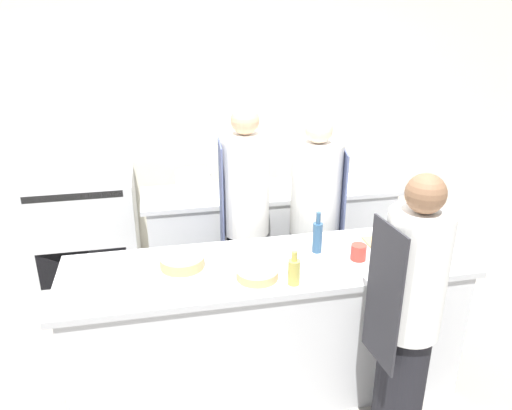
{
  "coord_description": "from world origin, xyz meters",
  "views": [
    {
      "loc": [
        -0.62,
        -2.63,
        2.41
      ],
      "look_at": [
        0.0,
        0.35,
        1.17
      ],
      "focal_mm": 35.0,
      "sensor_mm": 36.0,
      "label": 1
    }
  ],
  "objects_px": {
    "bottle_vinegar": "(442,243)",
    "bowl_mixing_large": "(182,262)",
    "chef_at_stove": "(315,224)",
    "chef_at_pass_far": "(245,222)",
    "bottle_wine": "(317,236)",
    "oven_range": "(85,229)",
    "bottle_olive_oil": "(294,271)",
    "chef_at_prep_near": "(408,319)",
    "stockpot": "(194,183)",
    "cup": "(358,252)",
    "bowl_prep_small": "(257,274)"
  },
  "relations": [
    {
      "from": "bowl_mixing_large",
      "to": "stockpot",
      "type": "height_order",
      "value": "stockpot"
    },
    {
      "from": "bottle_vinegar",
      "to": "bowl_mixing_large",
      "type": "distance_m",
      "value": 1.61
    },
    {
      "from": "bottle_olive_oil",
      "to": "bottle_vinegar",
      "type": "bearing_deg",
      "value": 6.08
    },
    {
      "from": "cup",
      "to": "bottle_vinegar",
      "type": "bearing_deg",
      "value": -10.45
    },
    {
      "from": "chef_at_pass_far",
      "to": "cup",
      "type": "bearing_deg",
      "value": -139.89
    },
    {
      "from": "bottle_olive_oil",
      "to": "bottle_wine",
      "type": "height_order",
      "value": "bottle_wine"
    },
    {
      "from": "bottle_vinegar",
      "to": "bottle_wine",
      "type": "bearing_deg",
      "value": 161.36
    },
    {
      "from": "oven_range",
      "to": "bottle_olive_oil",
      "type": "distance_m",
      "value": 2.49
    },
    {
      "from": "oven_range",
      "to": "stockpot",
      "type": "distance_m",
      "value": 1.2
    },
    {
      "from": "bottle_wine",
      "to": "stockpot",
      "type": "height_order",
      "value": "bottle_wine"
    },
    {
      "from": "oven_range",
      "to": "stockpot",
      "type": "height_order",
      "value": "stockpot"
    },
    {
      "from": "bottle_vinegar",
      "to": "bowl_prep_small",
      "type": "bearing_deg",
      "value": 179.82
    },
    {
      "from": "chef_at_prep_near",
      "to": "chef_at_pass_far",
      "type": "xyz_separation_m",
      "value": [
        -0.64,
        1.32,
        0.05
      ]
    },
    {
      "from": "oven_range",
      "to": "chef_at_prep_near",
      "type": "height_order",
      "value": "chef_at_prep_near"
    },
    {
      "from": "chef_at_stove",
      "to": "bottle_vinegar",
      "type": "relative_size",
      "value": 5.97
    },
    {
      "from": "cup",
      "to": "bottle_wine",
      "type": "bearing_deg",
      "value": 145.35
    },
    {
      "from": "bowl_mixing_large",
      "to": "stockpot",
      "type": "xyz_separation_m",
      "value": [
        0.18,
        1.2,
        0.07
      ]
    },
    {
      "from": "chef_at_stove",
      "to": "stockpot",
      "type": "xyz_separation_m",
      "value": [
        -0.87,
        0.57,
        0.19
      ]
    },
    {
      "from": "oven_range",
      "to": "cup",
      "type": "height_order",
      "value": "cup"
    },
    {
      "from": "chef_at_pass_far",
      "to": "bowl_mixing_large",
      "type": "bearing_deg",
      "value": 145.81
    },
    {
      "from": "oven_range",
      "to": "chef_at_stove",
      "type": "distance_m",
      "value": 2.14
    },
    {
      "from": "bottle_vinegar",
      "to": "cup",
      "type": "height_order",
      "value": "bottle_vinegar"
    },
    {
      "from": "chef_at_prep_near",
      "to": "stockpot",
      "type": "bearing_deg",
      "value": 22.11
    },
    {
      "from": "chef_at_pass_far",
      "to": "bottle_wine",
      "type": "height_order",
      "value": "chef_at_pass_far"
    },
    {
      "from": "oven_range",
      "to": "bowl_prep_small",
      "type": "xyz_separation_m",
      "value": [
        1.22,
        -1.88,
        0.46
      ]
    },
    {
      "from": "stockpot",
      "to": "chef_at_prep_near",
      "type": "bearing_deg",
      "value": -62.53
    },
    {
      "from": "oven_range",
      "to": "cup",
      "type": "xyz_separation_m",
      "value": [
        1.88,
        -1.79,
        0.48
      ]
    },
    {
      "from": "chef_at_pass_far",
      "to": "bottle_wine",
      "type": "xyz_separation_m",
      "value": [
        0.35,
        -0.63,
        0.15
      ]
    },
    {
      "from": "chef_at_prep_near",
      "to": "bottle_vinegar",
      "type": "bearing_deg",
      "value": -50.11
    },
    {
      "from": "chef_at_stove",
      "to": "chef_at_pass_far",
      "type": "xyz_separation_m",
      "value": [
        -0.54,
        0.02,
        0.05
      ]
    },
    {
      "from": "oven_range",
      "to": "bottle_vinegar",
      "type": "xyz_separation_m",
      "value": [
        2.39,
        -1.88,
        0.54
      ]
    },
    {
      "from": "chef_at_prep_near",
      "to": "bowl_mixing_large",
      "type": "xyz_separation_m",
      "value": [
        -1.15,
        0.67,
        0.12
      ]
    },
    {
      "from": "chef_at_stove",
      "to": "bowl_mixing_large",
      "type": "xyz_separation_m",
      "value": [
        -1.05,
        -0.63,
        0.13
      ]
    },
    {
      "from": "bowl_prep_small",
      "to": "oven_range",
      "type": "bearing_deg",
      "value": 122.86
    },
    {
      "from": "oven_range",
      "to": "chef_at_prep_near",
      "type": "bearing_deg",
      "value": -50.02
    },
    {
      "from": "chef_at_stove",
      "to": "stockpot",
      "type": "bearing_deg",
      "value": -111.01
    },
    {
      "from": "chef_at_prep_near",
      "to": "bottle_wine",
      "type": "bearing_deg",
      "value": 17.66
    },
    {
      "from": "chef_at_stove",
      "to": "cup",
      "type": "relative_size",
      "value": 16.62
    },
    {
      "from": "stockpot",
      "to": "chef_at_stove",
      "type": "bearing_deg",
      "value": -33.45
    },
    {
      "from": "bowl_mixing_large",
      "to": "bowl_prep_small",
      "type": "bearing_deg",
      "value": -28.11
    },
    {
      "from": "bottle_vinegar",
      "to": "bowl_mixing_large",
      "type": "relative_size",
      "value": 1.03
    },
    {
      "from": "chef_at_pass_far",
      "to": "bottle_olive_oil",
      "type": "height_order",
      "value": "chef_at_pass_far"
    },
    {
      "from": "bottle_olive_oil",
      "to": "stockpot",
      "type": "relative_size",
      "value": 0.7
    },
    {
      "from": "chef_at_stove",
      "to": "chef_at_pass_far",
      "type": "height_order",
      "value": "chef_at_pass_far"
    },
    {
      "from": "bottle_olive_oil",
      "to": "oven_range",
      "type": "bearing_deg",
      "value": 125.23
    },
    {
      "from": "chef_at_pass_far",
      "to": "bottle_wine",
      "type": "distance_m",
      "value": 0.74
    },
    {
      "from": "bottle_olive_oil",
      "to": "bottle_vinegar",
      "type": "xyz_separation_m",
      "value": [
        0.98,
        0.1,
        0.03
      ]
    },
    {
      "from": "chef_at_stove",
      "to": "bottle_vinegar",
      "type": "height_order",
      "value": "chef_at_stove"
    },
    {
      "from": "bowl_prep_small",
      "to": "bottle_wine",
      "type": "bearing_deg",
      "value": 28.64
    },
    {
      "from": "stockpot",
      "to": "chef_at_pass_far",
      "type": "bearing_deg",
      "value": -59.28
    }
  ]
}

